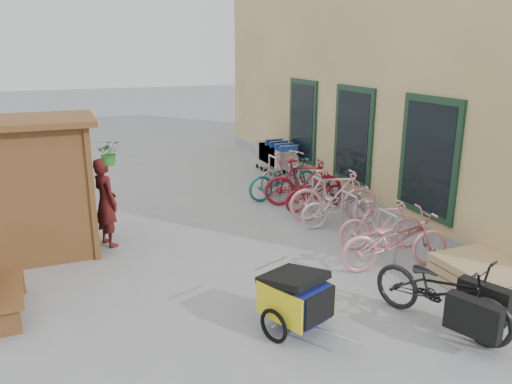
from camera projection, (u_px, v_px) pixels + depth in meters
name	position (u px, v px, depth m)	size (l,w,h in m)	color
ground	(262.00, 282.00, 7.80)	(80.00, 80.00, 0.00)	gray
building	(424.00, 48.00, 13.15)	(6.07, 13.00, 7.00)	tan
kiosk	(27.00, 169.00, 8.39)	(2.49, 1.65, 2.40)	brown
bike_rack	(319.00, 194.00, 10.61)	(0.05, 5.35, 0.86)	#A5A8AD
pallet_stack	(480.00, 274.00, 7.56)	(1.00, 1.20, 0.40)	tan
shopping_carts	(275.00, 154.00, 14.27)	(0.56, 1.88, 1.00)	silver
child_trailer	(296.00, 297.00, 6.36)	(0.95, 1.45, 0.84)	navy
cargo_bike	(444.00, 292.00, 6.41)	(1.28, 2.01, 1.00)	black
person_kiosk	(106.00, 202.00, 9.02)	(0.60, 0.39, 1.65)	maroon
bike_0	(395.00, 240.00, 8.13)	(0.66, 1.89, 0.99)	pink
bike_1	(381.00, 225.00, 8.92)	(0.44, 1.55, 0.93)	pink
bike_2	(340.00, 206.00, 10.07)	(0.58, 1.68, 0.88)	silver
bike_3	(333.00, 195.00, 10.38)	(0.52, 1.85, 1.11)	pink
bike_4	(315.00, 192.00, 11.15)	(0.53, 1.53, 0.80)	maroon
bike_5	(304.00, 182.00, 11.42)	(0.51, 1.81, 1.09)	maroon
bike_6	(283.00, 178.00, 11.96)	(0.65, 1.87, 0.98)	#1C7268
bike_7	(286.00, 172.00, 12.48)	(0.49, 1.75, 1.05)	pink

